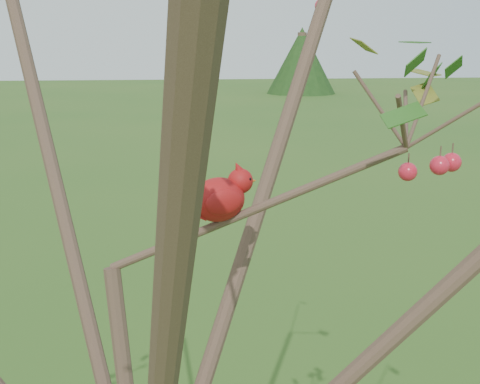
{
  "coord_description": "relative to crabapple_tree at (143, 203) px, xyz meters",
  "views": [
    {
      "loc": [
        0.08,
        -1.1,
        2.41
      ],
      "look_at": [
        0.22,
        0.1,
        2.11
      ],
      "focal_mm": 45.0,
      "sensor_mm": 36.0,
      "label": 1
    }
  ],
  "objects": [
    {
      "name": "cardinal",
      "position": [
        0.15,
        0.11,
        -0.02
      ],
      "size": [
        0.18,
        0.12,
        0.13
      ],
      "rotation": [
        0.0,
        0.0,
        0.37
      ],
      "color": "#A7190E",
      "rests_on": "ground"
    },
    {
      "name": "distant_trees",
      "position": [
        -3.97,
        23.99,
        -0.68
      ],
      "size": [
        45.62,
        10.35,
        3.12
      ],
      "color": "#412D23",
      "rests_on": "ground"
    },
    {
      "name": "crabapple_tree",
      "position": [
        0.0,
        0.0,
        0.0
      ],
      "size": [
        2.35,
        2.05,
        2.95
      ],
      "color": "#412D23",
      "rests_on": "ground"
    }
  ]
}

